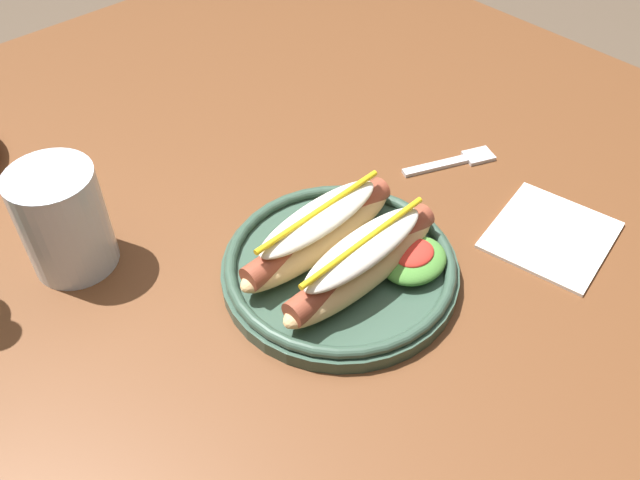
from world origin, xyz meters
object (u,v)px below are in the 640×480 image
object	(u,v)px
fork	(456,161)
water_cup	(63,220)
napkin	(551,235)
hot_dog_plate	(343,258)

from	to	relation	value
fork	water_cup	size ratio (longest dim) A/B	1.02
fork	napkin	world-z (taller)	same
hot_dog_plate	fork	bearing A→B (deg)	9.69
hot_dog_plate	water_cup	size ratio (longest dim) A/B	2.10
fork	hot_dog_plate	bearing A→B (deg)	-147.40
napkin	fork	bearing A→B (deg)	80.41
hot_dog_plate	water_cup	bearing A→B (deg)	132.79
fork	water_cup	xyz separation A→B (m)	(-0.43, 0.17, 0.06)
fork	water_cup	world-z (taller)	water_cup
fork	water_cup	distance (m)	0.46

